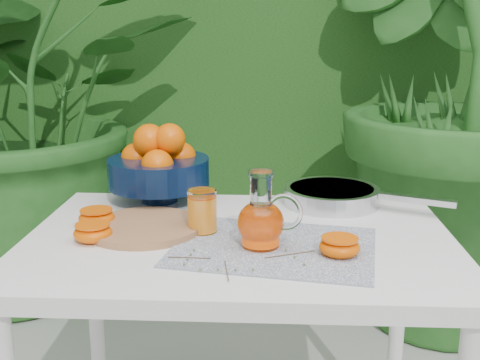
{
  "coord_description": "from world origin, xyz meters",
  "views": [
    {
      "loc": [
        0.11,
        -1.4,
        1.23
      ],
      "look_at": [
        0.04,
        -0.05,
        0.88
      ],
      "focal_mm": 45.0,
      "sensor_mm": 36.0,
      "label": 1
    }
  ],
  "objects_px": {
    "saute_pan": "(333,195)",
    "cutting_board": "(145,227)",
    "white_table": "(240,268)",
    "fruit_bowl": "(159,166)",
    "juice_pitcher": "(262,221)"
  },
  "relations": [
    {
      "from": "cutting_board",
      "to": "fruit_bowl",
      "type": "distance_m",
      "value": 0.27
    },
    {
      "from": "white_table",
      "to": "fruit_bowl",
      "type": "xyz_separation_m",
      "value": [
        -0.24,
        0.28,
        0.18
      ]
    },
    {
      "from": "cutting_board",
      "to": "saute_pan",
      "type": "xyz_separation_m",
      "value": [
        0.47,
        0.24,
        0.02
      ]
    },
    {
      "from": "white_table",
      "to": "cutting_board",
      "type": "xyz_separation_m",
      "value": [
        -0.23,
        0.02,
        0.09
      ]
    },
    {
      "from": "white_table",
      "to": "saute_pan",
      "type": "height_order",
      "value": "saute_pan"
    },
    {
      "from": "fruit_bowl",
      "to": "juice_pitcher",
      "type": "relative_size",
      "value": 1.86
    },
    {
      "from": "saute_pan",
      "to": "cutting_board",
      "type": "bearing_deg",
      "value": -152.79
    },
    {
      "from": "white_table",
      "to": "juice_pitcher",
      "type": "bearing_deg",
      "value": -55.66
    },
    {
      "from": "fruit_bowl",
      "to": "cutting_board",
      "type": "bearing_deg",
      "value": -87.92
    },
    {
      "from": "white_table",
      "to": "fruit_bowl",
      "type": "bearing_deg",
      "value": 130.65
    },
    {
      "from": "juice_pitcher",
      "to": "cutting_board",
      "type": "bearing_deg",
      "value": 160.21
    },
    {
      "from": "white_table",
      "to": "cutting_board",
      "type": "relative_size",
      "value": 3.59
    },
    {
      "from": "cutting_board",
      "to": "juice_pitcher",
      "type": "xyz_separation_m",
      "value": [
        0.28,
        -0.1,
        0.05
      ]
    },
    {
      "from": "fruit_bowl",
      "to": "saute_pan",
      "type": "distance_m",
      "value": 0.49
    },
    {
      "from": "fruit_bowl",
      "to": "saute_pan",
      "type": "relative_size",
      "value": 0.67
    }
  ]
}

